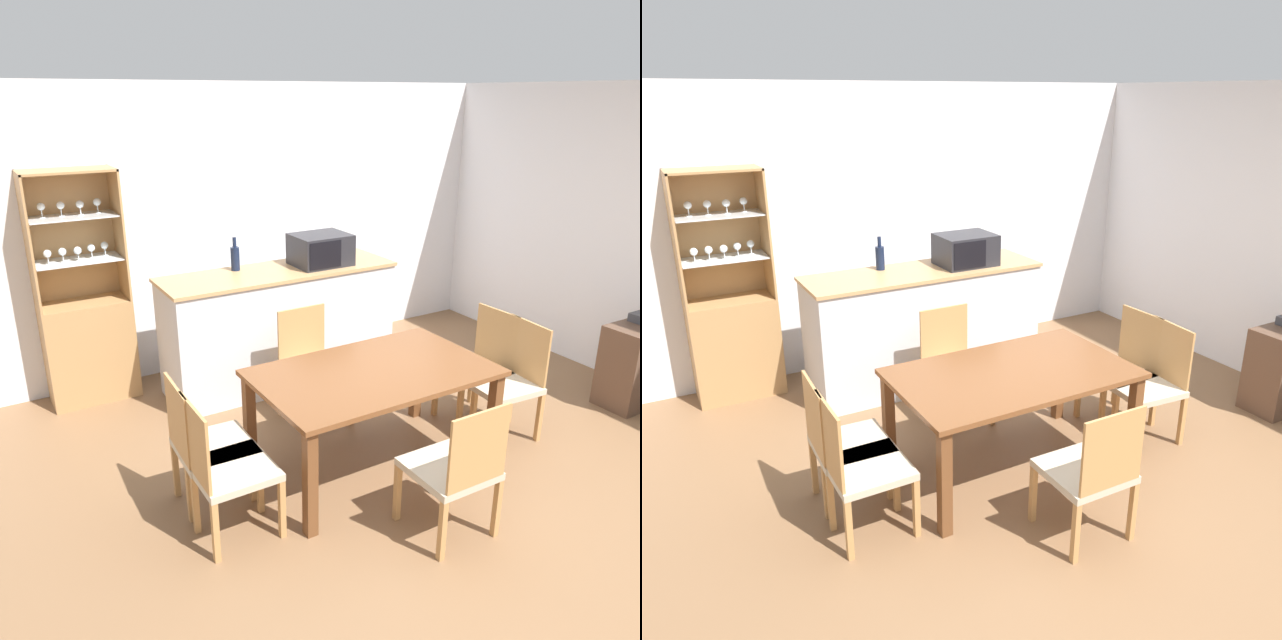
# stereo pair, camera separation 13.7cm
# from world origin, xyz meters

# --- Properties ---
(ground_plane) EXTENTS (18.00, 18.00, 0.00)m
(ground_plane) POSITION_xyz_m (0.00, 0.00, 0.00)
(ground_plane) COLOR brown
(wall_back) EXTENTS (6.80, 0.06, 2.55)m
(wall_back) POSITION_xyz_m (0.00, 2.63, 1.27)
(wall_back) COLOR silver
(wall_back) RESTS_ON ground_plane
(kitchen_counter) EXTENTS (2.05, 0.64, 1.03)m
(kitchen_counter) POSITION_xyz_m (-0.09, 1.90, 0.52)
(kitchen_counter) COLOR silver
(kitchen_counter) RESTS_ON ground_plane
(display_cabinet) EXTENTS (0.70, 0.38, 1.91)m
(display_cabinet) POSITION_xyz_m (-1.61, 2.42, 0.58)
(display_cabinet) COLOR tan
(display_cabinet) RESTS_ON ground_plane
(dining_table) EXTENTS (1.56, 0.95, 0.73)m
(dining_table) POSITION_xyz_m (-0.19, 0.34, 0.63)
(dining_table) COLOR brown
(dining_table) RESTS_ON ground_plane
(dining_chair_side_left_near) EXTENTS (0.45, 0.45, 0.88)m
(dining_chair_side_left_near) POSITION_xyz_m (-1.32, 0.20, 0.43)
(dining_chair_side_left_near) COLOR #C1B299
(dining_chair_side_left_near) RESTS_ON ground_plane
(dining_chair_side_left_far) EXTENTS (0.47, 0.47, 0.88)m
(dining_chair_side_left_far) POSITION_xyz_m (-1.32, 0.48, 0.43)
(dining_chair_side_left_far) COLOR #C1B299
(dining_chair_side_left_far) RESTS_ON ground_plane
(dining_chair_side_right_near) EXTENTS (0.48, 0.48, 0.88)m
(dining_chair_side_right_near) POSITION_xyz_m (0.93, 0.19, 0.43)
(dining_chair_side_right_near) COLOR #C1B299
(dining_chair_side_right_near) RESTS_ON ground_plane
(dining_chair_head_far) EXTENTS (0.45, 0.45, 0.88)m
(dining_chair_head_far) POSITION_xyz_m (-0.19, 1.15, 0.43)
(dining_chair_head_far) COLOR #C1B299
(dining_chair_head_far) RESTS_ON ground_plane
(dining_chair_side_right_far) EXTENTS (0.47, 0.47, 0.88)m
(dining_chair_side_right_far) POSITION_xyz_m (0.93, 0.48, 0.43)
(dining_chair_side_right_far) COLOR #C1B299
(dining_chair_side_right_far) RESTS_ON ground_plane
(dining_chair_head_near) EXTENTS (0.45, 0.45, 0.88)m
(dining_chair_head_near) POSITION_xyz_m (-0.20, -0.48, 0.43)
(dining_chair_head_near) COLOR #C1B299
(dining_chair_head_near) RESTS_ON ground_plane
(microwave) EXTENTS (0.48, 0.40, 0.27)m
(microwave) POSITION_xyz_m (0.31, 1.87, 1.16)
(microwave) COLOR #232328
(microwave) RESTS_ON kitchen_counter
(wine_bottle) EXTENTS (0.08, 0.08, 0.29)m
(wine_bottle) POSITION_xyz_m (-0.41, 2.07, 1.14)
(wine_bottle) COLOR #141E38
(wine_bottle) RESTS_ON kitchen_counter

